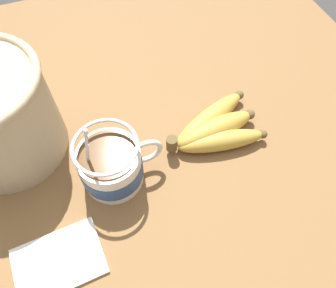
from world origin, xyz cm
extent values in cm
cube|color=brown|center=(0.00, 0.00, 1.71)|extent=(112.70, 112.70, 3.41)
cylinder|color=white|center=(-5.64, -1.24, 7.35)|extent=(10.30, 10.30, 7.88)
cylinder|color=navy|center=(-5.64, -1.24, 7.02)|extent=(10.50, 10.50, 3.61)
torus|color=white|center=(0.50, -1.24, 8.57)|extent=(5.85, 0.90, 5.85)
cylinder|color=brown|center=(-5.64, -1.24, 11.39)|extent=(9.10, 9.10, 0.40)
torus|color=white|center=(-5.64, -1.24, 13.73)|extent=(10.30, 10.30, 0.60)
cylinder|color=silver|center=(-8.60, -1.24, 11.91)|extent=(2.81, 0.50, 14.08)
ellipsoid|color=silver|center=(-7.44, -1.24, 4.91)|extent=(3.00, 2.00, 0.80)
cylinder|color=brown|center=(5.61, -0.45, 6.27)|extent=(2.00, 2.00, 3.00)
ellipsoid|color=#B79338|center=(14.45, -1.98, 5.22)|extent=(16.33, 6.27, 3.61)
sphere|color=brown|center=(22.31, -3.33, 5.22)|extent=(1.63, 1.63, 1.63)
ellipsoid|color=#B79338|center=(14.34, 0.52, 5.51)|extent=(15.92, 5.90, 4.21)
sphere|color=brown|center=(22.07, 1.37, 5.51)|extent=(1.89, 1.89, 1.89)
ellipsoid|color=#B79338|center=(14.53, 3.23, 5.34)|extent=(17.46, 10.18, 3.87)
sphere|color=brown|center=(22.52, 6.53, 5.34)|extent=(1.74, 1.74, 1.74)
cube|color=white|center=(-17.39, -12.05, 3.71)|extent=(13.70, 9.99, 0.60)
camera|label=1|loc=(-5.95, -28.66, 55.02)|focal=35.00mm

